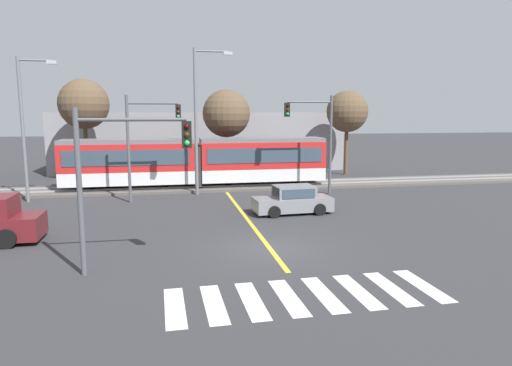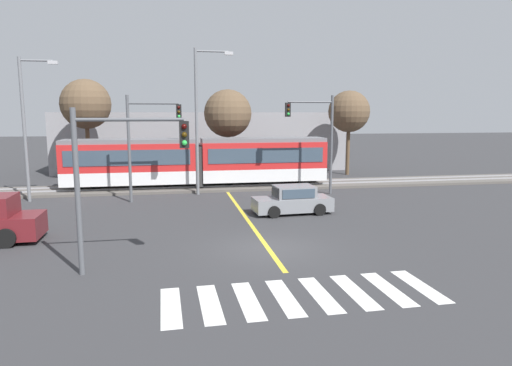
{
  "view_description": "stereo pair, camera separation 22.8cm",
  "coord_description": "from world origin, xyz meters",
  "px_view_note": "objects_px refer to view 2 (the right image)",
  "views": [
    {
      "loc": [
        -3.92,
        -17.23,
        5.35
      ],
      "look_at": [
        0.78,
        6.97,
        1.6
      ],
      "focal_mm": 32.0,
      "sensor_mm": 36.0,
      "label": 1
    },
    {
      "loc": [
        -3.7,
        -17.27,
        5.35
      ],
      "look_at": [
        0.78,
        6.97,
        1.6
      ],
      "focal_mm": 32.0,
      "sensor_mm": 36.0,
      "label": 2
    }
  ],
  "objects_px": {
    "light_rail_tram": "(198,160)",
    "street_lamp_centre": "(200,113)",
    "traffic_light_far_right": "(317,130)",
    "traffic_light_near_left": "(118,164)",
    "bare_tree_east": "(349,112)",
    "sedan_crossing": "(293,201)",
    "bare_tree_far_west": "(86,104)",
    "street_lamp_west": "(27,121)",
    "bare_tree_west": "(228,114)",
    "traffic_light_far_left": "(146,133)"
  },
  "relations": [
    {
      "from": "sedan_crossing",
      "to": "bare_tree_far_west",
      "type": "distance_m",
      "value": 19.99
    },
    {
      "from": "sedan_crossing",
      "to": "traffic_light_far_right",
      "type": "bearing_deg",
      "value": 60.37
    },
    {
      "from": "bare_tree_west",
      "to": "traffic_light_near_left",
      "type": "bearing_deg",
      "value": -106.43
    },
    {
      "from": "bare_tree_east",
      "to": "traffic_light_far_left",
      "type": "bearing_deg",
      "value": -149.84
    },
    {
      "from": "traffic_light_near_left",
      "to": "traffic_light_far_right",
      "type": "bearing_deg",
      "value": 50.01
    },
    {
      "from": "sedan_crossing",
      "to": "street_lamp_west",
      "type": "distance_m",
      "value": 16.63
    },
    {
      "from": "sedan_crossing",
      "to": "traffic_light_far_left",
      "type": "height_order",
      "value": "traffic_light_far_left"
    },
    {
      "from": "street_lamp_west",
      "to": "bare_tree_far_west",
      "type": "distance_m",
      "value": 8.46
    },
    {
      "from": "bare_tree_west",
      "to": "bare_tree_east",
      "type": "distance_m",
      "value": 10.88
    },
    {
      "from": "bare_tree_west",
      "to": "bare_tree_east",
      "type": "bearing_deg",
      "value": 6.97
    },
    {
      "from": "street_lamp_centre",
      "to": "traffic_light_far_right",
      "type": "bearing_deg",
      "value": -10.77
    },
    {
      "from": "light_rail_tram",
      "to": "street_lamp_west",
      "type": "distance_m",
      "value": 11.17
    },
    {
      "from": "sedan_crossing",
      "to": "traffic_light_near_left",
      "type": "bearing_deg",
      "value": -135.6
    },
    {
      "from": "street_lamp_centre",
      "to": "bare_tree_east",
      "type": "bearing_deg",
      "value": 30.15
    },
    {
      "from": "traffic_light_near_left",
      "to": "bare_tree_far_west",
      "type": "bearing_deg",
      "value": 101.99
    },
    {
      "from": "traffic_light_near_left",
      "to": "traffic_light_far_left",
      "type": "distance_m",
      "value": 12.8
    },
    {
      "from": "traffic_light_far_right",
      "to": "street_lamp_centre",
      "type": "height_order",
      "value": "street_lamp_centre"
    },
    {
      "from": "street_lamp_centre",
      "to": "bare_tree_west",
      "type": "bearing_deg",
      "value": 67.95
    },
    {
      "from": "street_lamp_west",
      "to": "street_lamp_centre",
      "type": "distance_m",
      "value": 10.39
    },
    {
      "from": "sedan_crossing",
      "to": "traffic_light_near_left",
      "type": "relative_size",
      "value": 0.77
    },
    {
      "from": "traffic_light_near_left",
      "to": "traffic_light_far_left",
      "type": "height_order",
      "value": "traffic_light_far_left"
    },
    {
      "from": "sedan_crossing",
      "to": "bare_tree_far_west",
      "type": "relative_size",
      "value": 0.53
    },
    {
      "from": "street_lamp_west",
      "to": "light_rail_tram",
      "type": "bearing_deg",
      "value": 16.73
    },
    {
      "from": "street_lamp_centre",
      "to": "traffic_light_near_left",
      "type": "bearing_deg",
      "value": -103.85
    },
    {
      "from": "sedan_crossing",
      "to": "bare_tree_far_west",
      "type": "height_order",
      "value": "bare_tree_far_west"
    },
    {
      "from": "traffic_light_near_left",
      "to": "street_lamp_west",
      "type": "xyz_separation_m",
      "value": [
        -6.73,
        14.15,
        1.22
      ]
    },
    {
      "from": "traffic_light_far_right",
      "to": "street_lamp_centre",
      "type": "distance_m",
      "value": 7.75
    },
    {
      "from": "light_rail_tram",
      "to": "traffic_light_near_left",
      "type": "height_order",
      "value": "traffic_light_near_left"
    },
    {
      "from": "bare_tree_west",
      "to": "light_rail_tram",
      "type": "bearing_deg",
      "value": -123.81
    },
    {
      "from": "traffic_light_near_left",
      "to": "bare_tree_east",
      "type": "height_order",
      "value": "bare_tree_east"
    },
    {
      "from": "light_rail_tram",
      "to": "bare_tree_far_west",
      "type": "height_order",
      "value": "bare_tree_far_west"
    },
    {
      "from": "sedan_crossing",
      "to": "bare_tree_east",
      "type": "relative_size",
      "value": 0.58
    },
    {
      "from": "bare_tree_far_west",
      "to": "light_rail_tram",
      "type": "bearing_deg",
      "value": -31.15
    },
    {
      "from": "bare_tree_far_west",
      "to": "street_lamp_centre",
      "type": "bearing_deg",
      "value": -42.03
    },
    {
      "from": "traffic_light_far_right",
      "to": "street_lamp_west",
      "type": "relative_size",
      "value": 0.75
    },
    {
      "from": "street_lamp_west",
      "to": "street_lamp_centre",
      "type": "height_order",
      "value": "street_lamp_centre"
    },
    {
      "from": "sedan_crossing",
      "to": "street_lamp_west",
      "type": "relative_size",
      "value": 0.49
    },
    {
      "from": "bare_tree_far_west",
      "to": "bare_tree_east",
      "type": "distance_m",
      "value": 21.8
    },
    {
      "from": "traffic_light_near_left",
      "to": "street_lamp_centre",
      "type": "bearing_deg",
      "value": 76.15
    },
    {
      "from": "traffic_light_far_left",
      "to": "street_lamp_centre",
      "type": "distance_m",
      "value": 4.08
    },
    {
      "from": "traffic_light_far_right",
      "to": "traffic_light_near_left",
      "type": "bearing_deg",
      "value": -129.99
    },
    {
      "from": "street_lamp_centre",
      "to": "bare_tree_west",
      "type": "distance_m",
      "value": 6.99
    },
    {
      "from": "street_lamp_west",
      "to": "bare_tree_east",
      "type": "relative_size",
      "value": 1.18
    },
    {
      "from": "traffic_light_far_right",
      "to": "bare_tree_far_west",
      "type": "height_order",
      "value": "bare_tree_far_west"
    },
    {
      "from": "traffic_light_far_left",
      "to": "street_lamp_west",
      "type": "xyz_separation_m",
      "value": [
        -7.0,
        1.36,
        0.74
      ]
    },
    {
      "from": "traffic_light_far_right",
      "to": "street_lamp_west",
      "type": "xyz_separation_m",
      "value": [
        -17.9,
        0.83,
        0.66
      ]
    },
    {
      "from": "light_rail_tram",
      "to": "street_lamp_centre",
      "type": "height_order",
      "value": "street_lamp_centre"
    },
    {
      "from": "light_rail_tram",
      "to": "street_lamp_centre",
      "type": "xyz_separation_m",
      "value": [
        0.03,
        -2.51,
        3.35
      ]
    },
    {
      "from": "bare_tree_west",
      "to": "bare_tree_east",
      "type": "xyz_separation_m",
      "value": [
        10.8,
        1.32,
        0.17
      ]
    },
    {
      "from": "traffic_light_near_left",
      "to": "street_lamp_west",
      "type": "distance_m",
      "value": 15.71
    }
  ]
}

